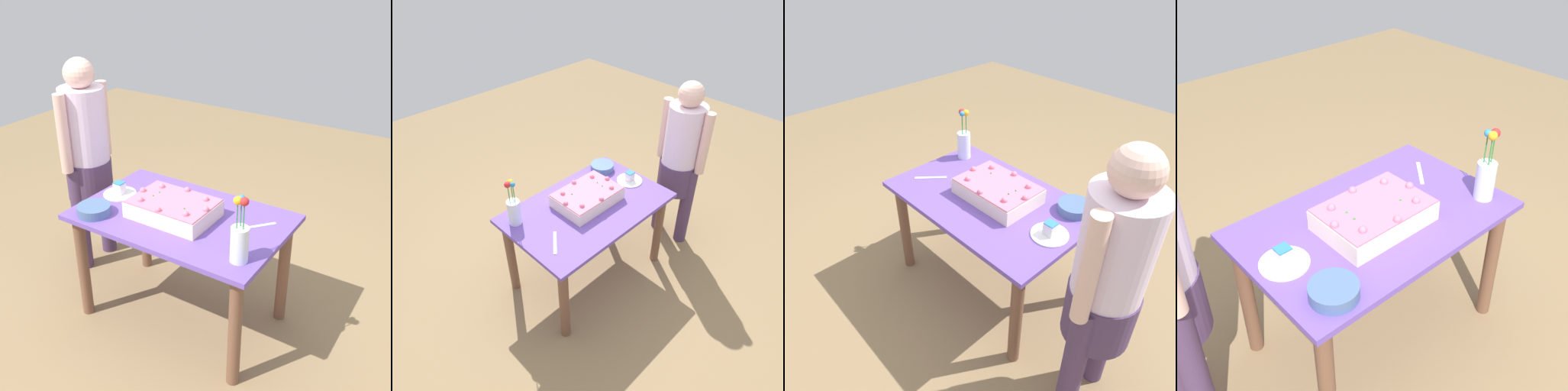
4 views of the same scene
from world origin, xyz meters
TOP-DOWN VIEW (x-y plane):
  - ground_plane at (0.00, 0.00)m, footprint 8.00×8.00m
  - dining_table at (0.00, 0.00)m, footprint 1.21×0.76m
  - sheet_cake at (-0.03, -0.04)m, footprint 0.47×0.33m
  - serving_plate_with_slice at (-0.47, 0.01)m, footprint 0.21×0.21m
  - cake_knife at (0.43, 0.12)m, footprint 0.15×0.17m
  - flower_vase at (0.49, -0.23)m, footprint 0.09×0.09m
  - fruit_bowl at (-0.43, -0.26)m, footprint 0.19×0.19m
  - person_standing at (-0.90, 0.19)m, footprint 0.31×0.45m

SIDE VIEW (x-z plane):
  - ground_plane at x=0.00m, z-range 0.00..0.00m
  - dining_table at x=0.00m, z-range 0.23..0.96m
  - cake_knife at x=0.43m, z-range 0.73..0.73m
  - serving_plate_with_slice at x=-0.47m, z-range 0.71..0.79m
  - fruit_bowl at x=-0.43m, z-range 0.73..0.78m
  - sheet_cake at x=-0.03m, z-range 0.72..0.84m
  - flower_vase at x=0.49m, z-range 0.67..1.03m
  - person_standing at x=-0.90m, z-range 0.11..1.60m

